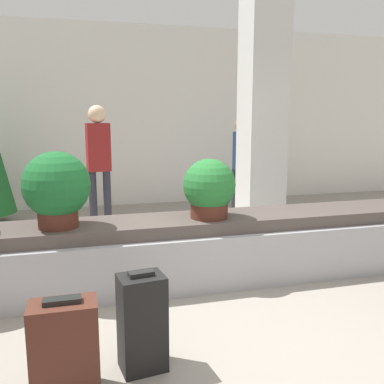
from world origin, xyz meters
name	(u,v)px	position (x,y,z in m)	size (l,w,h in m)	color
ground_plane	(237,343)	(0.00, 0.00, 0.00)	(18.00, 18.00, 0.00)	gray
back_wall	(135,117)	(0.00, 5.13, 1.60)	(18.00, 0.06, 3.20)	silver
carousel	(192,250)	(0.00, 1.24, 0.31)	(7.13, 0.77, 0.65)	#9E9EA3
pillar	(262,117)	(1.44, 2.83, 1.60)	(0.54, 0.54, 3.20)	silver
suitcase_0	(142,322)	(-0.71, -0.13, 0.32)	(0.31, 0.26, 0.66)	black
suitcase_2	(65,349)	(-1.18, -0.28, 0.29)	(0.39, 0.23, 0.61)	#472319
potted_plant_0	(209,189)	(0.16, 1.18, 0.93)	(0.51, 0.51, 0.57)	#4C2319
potted_plant_2	(57,188)	(-1.24, 1.18, 1.00)	(0.59, 0.59, 0.68)	#4C2319
traveler_0	(99,156)	(-0.75, 3.47, 1.07)	(0.34, 0.25, 1.77)	#282833
traveler_1	(241,158)	(1.55, 3.86, 0.94)	(0.35, 0.36, 1.59)	#282833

